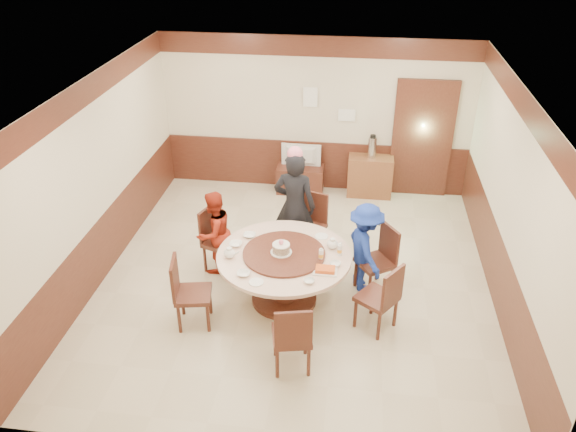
# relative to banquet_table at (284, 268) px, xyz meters

# --- Properties ---
(room) EXTENTS (6.00, 6.04, 2.84)m
(room) POSITION_rel_banquet_table_xyz_m (0.10, 0.53, 0.55)
(room) COLOR beige
(room) RESTS_ON ground
(banquet_table) EXTENTS (1.77, 1.77, 0.78)m
(banquet_table) POSITION_rel_banquet_table_xyz_m (0.00, 0.00, 0.00)
(banquet_table) COLOR #4A2217
(banquet_table) RESTS_ON ground
(chair_0) EXTENTS (0.61, 0.61, 0.97)m
(chair_0) POSITION_rel_banquet_table_xyz_m (1.22, 0.41, -0.23)
(chair_0) COLOR #4A2217
(chair_0) RESTS_ON ground
(chair_1) EXTENTS (0.55, 0.56, 0.97)m
(chair_1) POSITION_rel_banquet_table_xyz_m (0.22, 1.20, -0.23)
(chair_1) COLOR #4A2217
(chair_1) RESTS_ON ground
(chair_2) EXTENTS (0.56, 0.56, 0.97)m
(chair_2) POSITION_rel_banquet_table_xyz_m (-1.03, 0.64, -0.23)
(chair_2) COLOR #4A2217
(chair_2) RESTS_ON ground
(chair_3) EXTENTS (0.52, 0.51, 0.97)m
(chair_3) POSITION_rel_banquet_table_xyz_m (-1.09, -0.61, -0.23)
(chair_3) COLOR #4A2217
(chair_3) RESTS_ON ground
(chair_4) EXTENTS (0.52, 0.53, 0.97)m
(chair_4) POSITION_rel_banquet_table_xyz_m (0.26, -1.22, -0.23)
(chair_4) COLOR #4A2217
(chair_4) RESTS_ON ground
(chair_5) EXTENTS (0.62, 0.61, 0.97)m
(chair_5) POSITION_rel_banquet_table_xyz_m (1.24, -0.39, -0.23)
(chair_5) COLOR #4A2217
(chair_5) RESTS_ON ground
(person_standing) EXTENTS (0.67, 0.48, 1.71)m
(person_standing) POSITION_rel_banquet_table_xyz_m (0.00, 1.11, 0.32)
(person_standing) COLOR black
(person_standing) RESTS_ON ground
(person_red) EXTENTS (0.73, 0.77, 1.26)m
(person_red) POSITION_rel_banquet_table_xyz_m (-1.09, 0.60, 0.10)
(person_red) COLOR #A12715
(person_red) RESTS_ON ground
(person_blue) EXTENTS (0.77, 0.96, 1.31)m
(person_blue) POSITION_rel_banquet_table_xyz_m (1.05, 0.45, 0.12)
(person_blue) COLOR #173097
(person_blue) RESTS_ON ground
(birthday_cake) EXTENTS (0.28, 0.28, 0.19)m
(birthday_cake) POSITION_rel_banquet_table_xyz_m (-0.04, -0.01, 0.31)
(birthday_cake) COLOR white
(birthday_cake) RESTS_ON banquet_table
(teapot_left) EXTENTS (0.17, 0.15, 0.13)m
(teapot_left) POSITION_rel_banquet_table_xyz_m (-0.69, -0.16, 0.28)
(teapot_left) COLOR white
(teapot_left) RESTS_ON banquet_table
(teapot_right) EXTENTS (0.17, 0.15, 0.13)m
(teapot_right) POSITION_rel_banquet_table_xyz_m (0.62, 0.23, 0.28)
(teapot_right) COLOR white
(teapot_right) RESTS_ON banquet_table
(bowl_0) EXTENTS (0.17, 0.17, 0.04)m
(bowl_0) POSITION_rel_banquet_table_xyz_m (-0.53, 0.37, 0.24)
(bowl_0) COLOR white
(bowl_0) RESTS_ON banquet_table
(bowl_1) EXTENTS (0.14, 0.14, 0.04)m
(bowl_1) POSITION_rel_banquet_table_xyz_m (0.38, -0.57, 0.24)
(bowl_1) COLOR white
(bowl_1) RESTS_ON banquet_table
(bowl_2) EXTENTS (0.16, 0.16, 0.04)m
(bowl_2) POSITION_rel_banquet_table_xyz_m (-0.43, -0.52, 0.24)
(bowl_2) COLOR white
(bowl_2) RESTS_ON banquet_table
(bowl_3) EXTENTS (0.14, 0.14, 0.04)m
(bowl_3) POSITION_rel_banquet_table_xyz_m (0.68, -0.17, 0.24)
(bowl_3) COLOR white
(bowl_3) RESTS_ON banquet_table
(bowl_4) EXTENTS (0.17, 0.17, 0.04)m
(bowl_4) POSITION_rel_banquet_table_xyz_m (-0.67, 0.13, 0.24)
(bowl_4) COLOR white
(bowl_4) RESTS_ON banquet_table
(saucer_near) EXTENTS (0.18, 0.18, 0.01)m
(saucer_near) POSITION_rel_banquet_table_xyz_m (-0.25, -0.65, 0.22)
(saucer_near) COLOR white
(saucer_near) RESTS_ON banquet_table
(saucer_far) EXTENTS (0.18, 0.18, 0.01)m
(saucer_far) POSITION_rel_banquet_table_xyz_m (0.45, 0.50, 0.22)
(saucer_far) COLOR white
(saucer_far) RESTS_ON banquet_table
(shrimp_platter) EXTENTS (0.30, 0.20, 0.06)m
(shrimp_platter) POSITION_rel_banquet_table_xyz_m (0.56, -0.32, 0.24)
(shrimp_platter) COLOR white
(shrimp_platter) RESTS_ON banquet_table
(bottle_0) EXTENTS (0.06, 0.06, 0.16)m
(bottle_0) POSITION_rel_banquet_table_xyz_m (0.49, -0.07, 0.30)
(bottle_0) COLOR white
(bottle_0) RESTS_ON banquet_table
(bottle_1) EXTENTS (0.06, 0.06, 0.16)m
(bottle_1) POSITION_rel_banquet_table_xyz_m (0.72, 0.07, 0.30)
(bottle_1) COLOR white
(bottle_1) RESTS_ON banquet_table
(tv_stand) EXTENTS (0.85, 0.45, 0.50)m
(tv_stand) POSITION_rel_banquet_table_xyz_m (-0.15, 3.26, -0.28)
(tv_stand) COLOR #4A2217
(tv_stand) RESTS_ON ground
(television) EXTENTS (0.72, 0.11, 0.42)m
(television) POSITION_rel_banquet_table_xyz_m (-0.15, 3.26, 0.17)
(television) COLOR gray
(television) RESTS_ON tv_stand
(side_cabinet) EXTENTS (0.80, 0.40, 0.75)m
(side_cabinet) POSITION_rel_banquet_table_xyz_m (1.12, 3.29, -0.16)
(side_cabinet) COLOR brown
(side_cabinet) RESTS_ON ground
(thermos) EXTENTS (0.15, 0.15, 0.38)m
(thermos) POSITION_rel_banquet_table_xyz_m (1.12, 3.29, 0.41)
(thermos) COLOR silver
(thermos) RESTS_ON side_cabinet
(notice_left) EXTENTS (0.25, 0.00, 0.35)m
(notice_left) POSITION_rel_banquet_table_xyz_m (-0.01, 3.47, 1.22)
(notice_left) COLOR white
(notice_left) RESTS_ON room
(notice_right) EXTENTS (0.30, 0.00, 0.22)m
(notice_right) POSITION_rel_banquet_table_xyz_m (0.64, 3.47, 0.92)
(notice_right) COLOR white
(notice_right) RESTS_ON room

